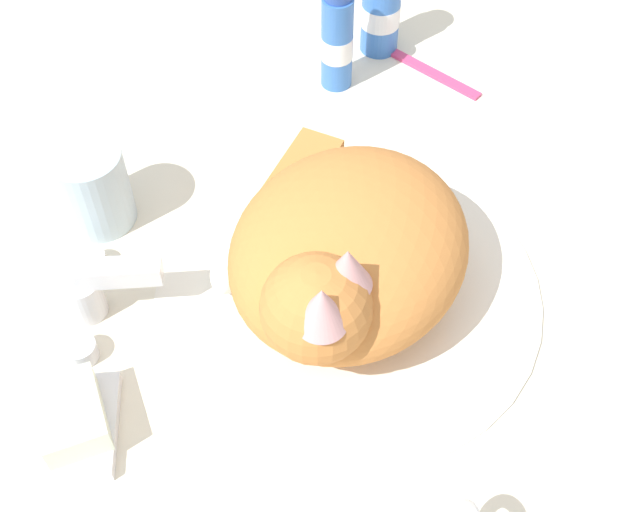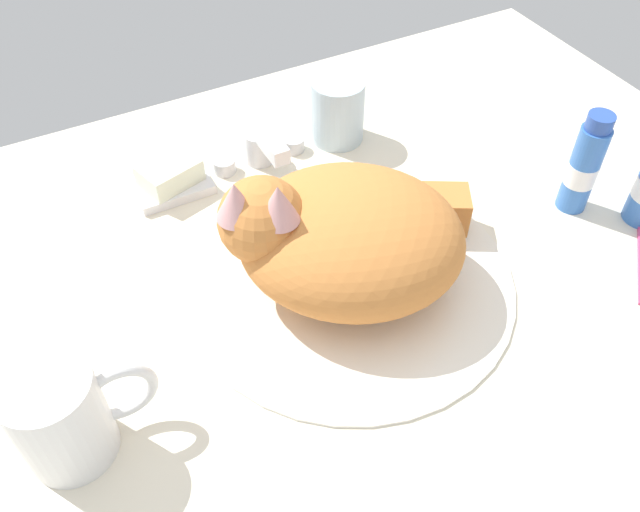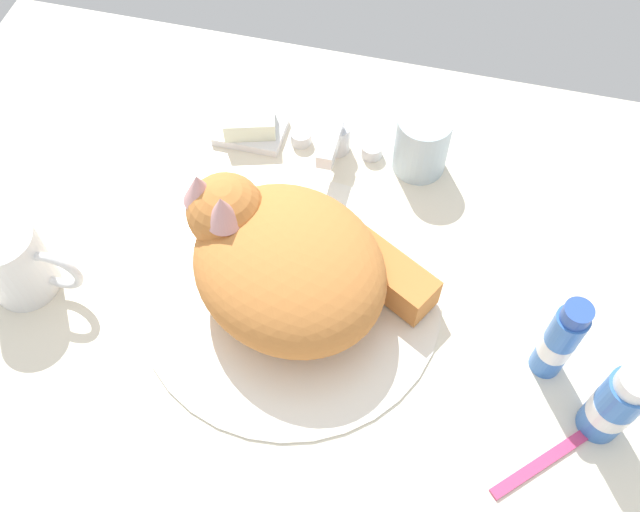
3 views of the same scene
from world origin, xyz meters
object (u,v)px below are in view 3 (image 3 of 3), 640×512
(toothpaste_bottle, at_px, (559,341))
(faucet, at_px, (335,140))
(coffee_mug, at_px, (16,262))
(rinse_cup, at_px, (422,144))
(cat, at_px, (285,259))
(soap_bar, at_px, (249,121))
(toothbrush, at_px, (560,450))
(mouthwash_bottle, at_px, (615,405))

(toothpaste_bottle, bearing_deg, faucet, 140.63)
(coffee_mug, relative_size, rinse_cup, 1.44)
(faucet, height_order, rinse_cup, rinse_cup)
(faucet, xyz_separation_m, cat, (-0.01, -0.21, 0.04))
(rinse_cup, bearing_deg, soap_bar, 179.99)
(coffee_mug, height_order, soap_bar, coffee_mug)
(rinse_cup, bearing_deg, coffee_mug, -145.06)
(faucet, bearing_deg, toothpaste_bottle, -39.37)
(cat, height_order, toothbrush, cat)
(soap_bar, bearing_deg, toothpaste_bottle, -31.03)
(soap_bar, bearing_deg, rinse_cup, -0.01)
(soap_bar, xyz_separation_m, toothpaste_bottle, (0.41, -0.25, 0.03))
(coffee_mug, bearing_deg, mouthwash_bottle, -1.25)
(mouthwash_bottle, bearing_deg, toothbrush, -132.91)
(coffee_mug, xyz_separation_m, mouthwash_bottle, (0.65, -0.01, 0.01))
(cat, height_order, coffee_mug, cat)
(coffee_mug, height_order, mouthwash_bottle, mouthwash_bottle)
(mouthwash_bottle, bearing_deg, soap_bar, 147.20)
(cat, relative_size, coffee_mug, 2.60)
(faucet, xyz_separation_m, mouthwash_bottle, (0.35, -0.29, 0.03))
(soap_bar, distance_m, toothbrush, 0.55)
(cat, bearing_deg, rinse_cup, 62.11)
(cat, distance_m, toothbrush, 0.35)
(toothpaste_bottle, relative_size, toothbrush, 1.08)
(soap_bar, relative_size, toothpaste_bottle, 0.53)
(soap_bar, height_order, mouthwash_bottle, mouthwash_bottle)
(toothpaste_bottle, bearing_deg, mouthwash_bottle, -43.43)
(soap_bar, distance_m, mouthwash_bottle, 0.55)
(rinse_cup, bearing_deg, toothbrush, -59.20)
(rinse_cup, distance_m, soap_bar, 0.23)
(toothpaste_bottle, distance_m, mouthwash_bottle, 0.08)
(mouthwash_bottle, bearing_deg, coffee_mug, 178.75)
(coffee_mug, relative_size, toothbrush, 1.03)
(faucet, xyz_separation_m, toothpaste_bottle, (0.29, -0.24, 0.03))
(faucet, distance_m, toothbrush, 0.46)
(cat, bearing_deg, mouthwash_bottle, -12.50)
(soap_bar, bearing_deg, faucet, -3.28)
(soap_bar, relative_size, mouthwash_bottle, 0.55)
(rinse_cup, bearing_deg, toothpaste_bottle, -53.62)
(cat, distance_m, rinse_cup, 0.25)
(toothpaste_bottle, bearing_deg, soap_bar, 148.97)
(faucet, relative_size, soap_bar, 1.84)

